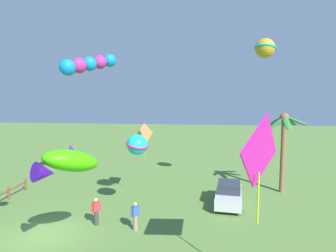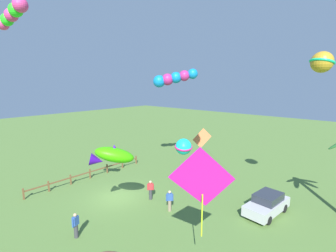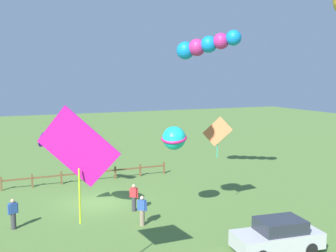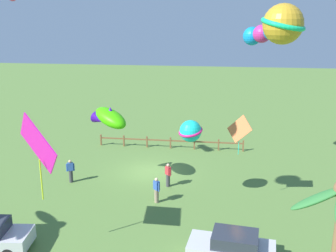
{
  "view_description": "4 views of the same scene",
  "coord_description": "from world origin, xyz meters",
  "px_view_note": "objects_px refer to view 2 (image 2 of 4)",
  "views": [
    {
      "loc": [
        13.73,
        8.18,
        7.44
      ],
      "look_at": [
        -0.68,
        6.58,
        5.9
      ],
      "focal_mm": 30.69,
      "sensor_mm": 36.0,
      "label": 1
    },
    {
      "loc": [
        11.57,
        15.82,
        9.35
      ],
      "look_at": [
        -0.51,
        5.16,
        6.54
      ],
      "focal_mm": 26.44,
      "sensor_mm": 36.0,
      "label": 2
    },
    {
      "loc": [
        5.98,
        24.3,
        7.83
      ],
      "look_at": [
        -1.84,
        6.65,
        5.45
      ],
      "focal_mm": 44.23,
      "sensor_mm": 36.0,
      "label": 3
    },
    {
      "loc": [
        -4.82,
        26.31,
        10.97
      ],
      "look_at": [
        -2.04,
        5.59,
        5.06
      ],
      "focal_mm": 42.74,
      "sensor_mm": 36.0,
      "label": 4
    }
  ],
  "objects_px": {
    "kite_diamond_3": "(203,179)",
    "kite_ball_7": "(322,62)",
    "kite_tube_1": "(174,78)",
    "kite_diamond_2": "(202,138)",
    "spectator_2": "(170,201)",
    "kite_ball_5": "(184,147)",
    "spectator_1": "(76,225)",
    "kite_fish_6": "(112,155)",
    "kite_tube_4": "(12,14)",
    "parked_car_1": "(267,204)",
    "spectator_0": "(151,190)"
  },
  "relations": [
    {
      "from": "kite_diamond_2",
      "to": "kite_ball_5",
      "type": "distance_m",
      "value": 2.77
    },
    {
      "from": "kite_tube_1",
      "to": "kite_ball_7",
      "type": "bearing_deg",
      "value": 85.55
    },
    {
      "from": "parked_car_1",
      "to": "spectator_0",
      "type": "height_order",
      "value": "spectator_0"
    },
    {
      "from": "spectator_1",
      "to": "kite_diamond_2",
      "type": "bearing_deg",
      "value": 170.71
    },
    {
      "from": "spectator_1",
      "to": "kite_ball_5",
      "type": "xyz_separation_m",
      "value": [
        -8.15,
        1.92,
        3.66
      ]
    },
    {
      "from": "kite_diamond_3",
      "to": "kite_ball_7",
      "type": "xyz_separation_m",
      "value": [
        -9.91,
        2.15,
        5.31
      ]
    },
    {
      "from": "kite_tube_1",
      "to": "spectator_1",
      "type": "bearing_deg",
      "value": 13.08
    },
    {
      "from": "kite_ball_5",
      "to": "kite_tube_1",
      "type": "bearing_deg",
      "value": -133.2
    },
    {
      "from": "kite_tube_1",
      "to": "kite_diamond_2",
      "type": "bearing_deg",
      "value": 69.04
    },
    {
      "from": "kite_tube_4",
      "to": "kite_ball_7",
      "type": "xyz_separation_m",
      "value": [
        -14.37,
        8.93,
        -1.59
      ]
    },
    {
      "from": "spectator_2",
      "to": "kite_tube_1",
      "type": "height_order",
      "value": "kite_tube_1"
    },
    {
      "from": "kite_tube_4",
      "to": "kite_fish_6",
      "type": "height_order",
      "value": "kite_tube_4"
    },
    {
      "from": "parked_car_1",
      "to": "kite_diamond_3",
      "type": "distance_m",
      "value": 9.86
    },
    {
      "from": "parked_car_1",
      "to": "kite_diamond_2",
      "type": "distance_m",
      "value": 7.09
    },
    {
      "from": "spectator_0",
      "to": "kite_tube_1",
      "type": "bearing_deg",
      "value": -155.76
    },
    {
      "from": "spectator_1",
      "to": "kite_fish_6",
      "type": "distance_m",
      "value": 4.71
    },
    {
      "from": "kite_diamond_2",
      "to": "kite_fish_6",
      "type": "distance_m",
      "value": 8.28
    },
    {
      "from": "kite_tube_4",
      "to": "kite_ball_7",
      "type": "relative_size",
      "value": 1.08
    },
    {
      "from": "spectator_2",
      "to": "kite_fish_6",
      "type": "distance_m",
      "value": 5.51
    },
    {
      "from": "kite_diamond_2",
      "to": "kite_ball_7",
      "type": "relative_size",
      "value": 1.21
    },
    {
      "from": "kite_ball_5",
      "to": "kite_tube_4",
      "type": "bearing_deg",
      "value": -4.38
    },
    {
      "from": "spectator_2",
      "to": "kite_diamond_3",
      "type": "distance_m",
      "value": 8.47
    },
    {
      "from": "parked_car_1",
      "to": "kite_ball_5",
      "type": "xyz_separation_m",
      "value": [
        2.4,
        -5.79,
        3.72
      ]
    },
    {
      "from": "parked_car_1",
      "to": "kite_diamond_3",
      "type": "height_order",
      "value": "kite_diamond_3"
    },
    {
      "from": "spectator_2",
      "to": "kite_diamond_2",
      "type": "xyz_separation_m",
      "value": [
        -4.72,
        -0.41,
        3.82
      ]
    },
    {
      "from": "spectator_1",
      "to": "kite_diamond_2",
      "type": "distance_m",
      "value": 11.69
    },
    {
      "from": "spectator_1",
      "to": "kite_tube_1",
      "type": "bearing_deg",
      "value": -166.92
    },
    {
      "from": "spectator_2",
      "to": "kite_ball_5",
      "type": "distance_m",
      "value": 4.16
    },
    {
      "from": "parked_car_1",
      "to": "kite_ball_7",
      "type": "xyz_separation_m",
      "value": [
        -1.17,
        2.31,
        9.88
      ]
    },
    {
      "from": "spectator_2",
      "to": "kite_fish_6",
      "type": "relative_size",
      "value": 0.51
    },
    {
      "from": "kite_diamond_2",
      "to": "kite_tube_1",
      "type": "bearing_deg",
      "value": -110.96
    },
    {
      "from": "kite_tube_1",
      "to": "kite_ball_5",
      "type": "distance_m",
      "value": 8.57
    },
    {
      "from": "spectator_0",
      "to": "kite_diamond_2",
      "type": "relative_size",
      "value": 0.67
    },
    {
      "from": "spectator_0",
      "to": "spectator_1",
      "type": "height_order",
      "value": "same"
    },
    {
      "from": "kite_diamond_2",
      "to": "kite_ball_5",
      "type": "height_order",
      "value": "kite_diamond_2"
    },
    {
      "from": "kite_diamond_3",
      "to": "kite_fish_6",
      "type": "bearing_deg",
      "value": -97.31
    },
    {
      "from": "spectator_1",
      "to": "kite_fish_6",
      "type": "relative_size",
      "value": 0.51
    },
    {
      "from": "spectator_2",
      "to": "kite_tube_4",
      "type": "relative_size",
      "value": 0.75
    },
    {
      "from": "kite_diamond_3",
      "to": "kite_tube_4",
      "type": "relative_size",
      "value": 1.97
    },
    {
      "from": "parked_car_1",
      "to": "spectator_1",
      "type": "xyz_separation_m",
      "value": [
        10.54,
        -7.71,
        0.06
      ]
    },
    {
      "from": "kite_tube_1",
      "to": "kite_fish_6",
      "type": "relative_size",
      "value": 1.16
    },
    {
      "from": "kite_fish_6",
      "to": "kite_ball_7",
      "type": "distance_m",
      "value": 14.68
    },
    {
      "from": "parked_car_1",
      "to": "spectator_0",
      "type": "relative_size",
      "value": 2.56
    },
    {
      "from": "kite_fish_6",
      "to": "kite_ball_5",
      "type": "bearing_deg",
      "value": 160.6
    },
    {
      "from": "spectator_2",
      "to": "kite_tube_4",
      "type": "xyz_separation_m",
      "value": [
        8.84,
        -1.11,
        11.41
      ]
    },
    {
      "from": "parked_car_1",
      "to": "spectator_2",
      "type": "bearing_deg",
      "value": -51.7
    },
    {
      "from": "kite_diamond_3",
      "to": "kite_ball_7",
      "type": "bearing_deg",
      "value": 167.74
    },
    {
      "from": "kite_diamond_2",
      "to": "kite_diamond_3",
      "type": "bearing_deg",
      "value": 33.79
    },
    {
      "from": "kite_tube_4",
      "to": "kite_fish_6",
      "type": "distance_m",
      "value": 9.45
    },
    {
      "from": "kite_ball_5",
      "to": "parked_car_1",
      "type": "bearing_deg",
      "value": 112.5
    }
  ]
}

